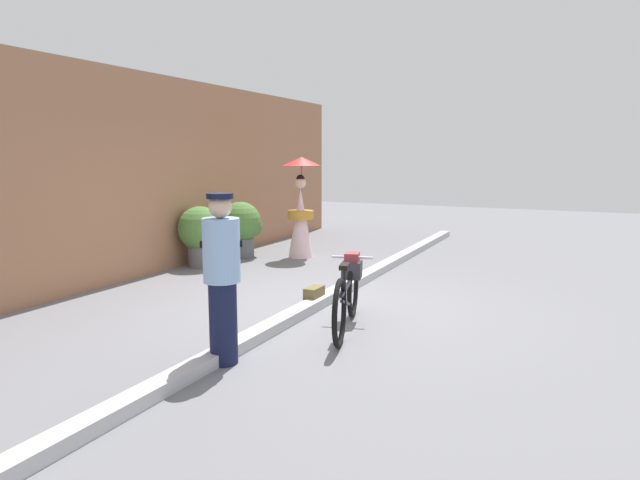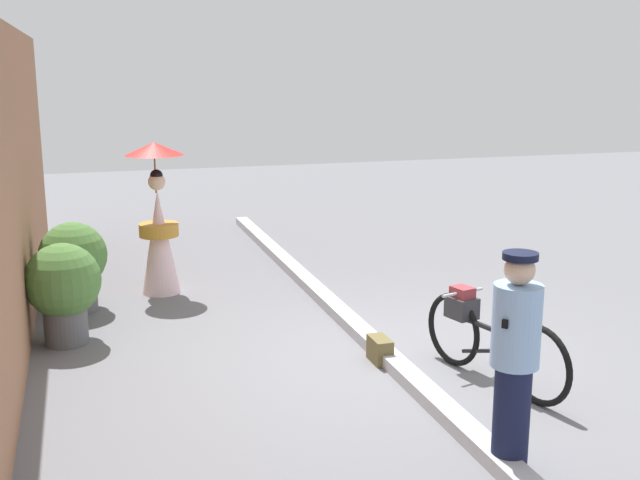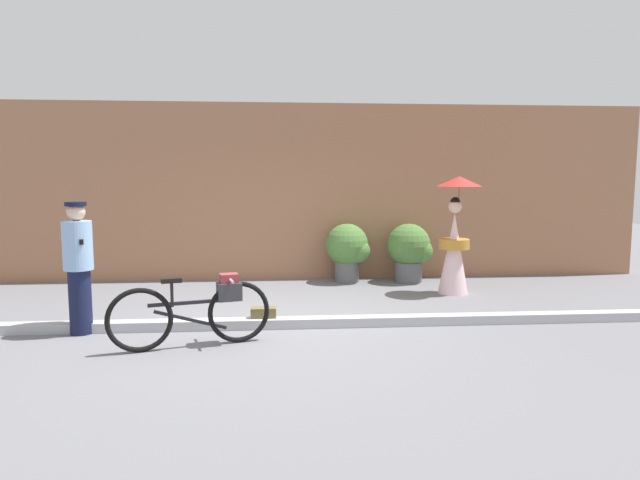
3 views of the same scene
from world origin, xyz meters
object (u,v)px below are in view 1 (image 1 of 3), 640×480
(person_officer, at_px, (222,275))
(backpack_on_pavement, at_px, (315,296))
(bicycle_near_officer, at_px, (348,291))
(potted_plant_small, at_px, (202,232))
(person_with_parasol, at_px, (301,209))
(potted_plant_by_door, at_px, (242,226))

(person_officer, distance_m, backpack_on_pavement, 2.31)
(person_officer, relative_size, backpack_on_pavement, 5.00)
(bicycle_near_officer, bearing_deg, potted_plant_small, 59.50)
(person_officer, bearing_deg, backpack_on_pavement, 3.45)
(bicycle_near_officer, distance_m, potted_plant_small, 4.25)
(person_with_parasol, bearing_deg, person_officer, -159.88)
(person_with_parasol, height_order, potted_plant_small, person_with_parasol)
(potted_plant_small, relative_size, backpack_on_pavement, 3.33)
(person_officer, bearing_deg, potted_plant_by_door, 31.67)
(bicycle_near_officer, bearing_deg, person_officer, 157.31)
(person_with_parasol, bearing_deg, bicycle_near_officer, -145.81)
(bicycle_near_officer, bearing_deg, backpack_on_pavement, 47.50)
(potted_plant_small, bearing_deg, backpack_on_pavement, -116.74)
(person_officer, xyz_separation_m, potted_plant_small, (3.65, 3.04, -0.24))
(backpack_on_pavement, bearing_deg, person_officer, -176.55)
(person_officer, relative_size, potted_plant_small, 1.50)
(potted_plant_by_door, xyz_separation_m, backpack_on_pavement, (-2.57, -2.81, -0.46))
(bicycle_near_officer, relative_size, potted_plant_by_door, 1.64)
(bicycle_near_officer, xyz_separation_m, person_with_parasol, (3.75, 2.54, 0.49))
(person_officer, xyz_separation_m, person_with_parasol, (5.24, 1.92, 0.08))
(potted_plant_by_door, relative_size, backpack_on_pavement, 3.33)
(bicycle_near_officer, distance_m, backpack_on_pavement, 1.07)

